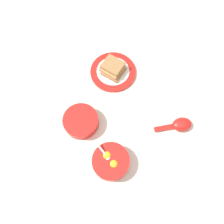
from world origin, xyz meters
name	(u,v)px	position (x,y,z in m)	size (l,w,h in m)	color
ground_plane	(132,142)	(0.00, 0.00, 0.00)	(3.00, 3.00, 0.00)	silver
egg_bowl	(111,161)	(-0.11, 0.03, 0.03)	(0.13, 0.14, 0.08)	red
toast_plate	(113,72)	(0.23, 0.22, 0.01)	(0.20, 0.20, 0.01)	red
toast_sandwich	(113,68)	(0.23, 0.22, 0.03)	(0.09, 0.09, 0.04)	#9E7042
soup_spoon	(180,125)	(0.15, -0.13, 0.02)	(0.12, 0.13, 0.03)	red
congee_bowl	(81,121)	(-0.03, 0.21, 0.03)	(0.13, 0.13, 0.05)	red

